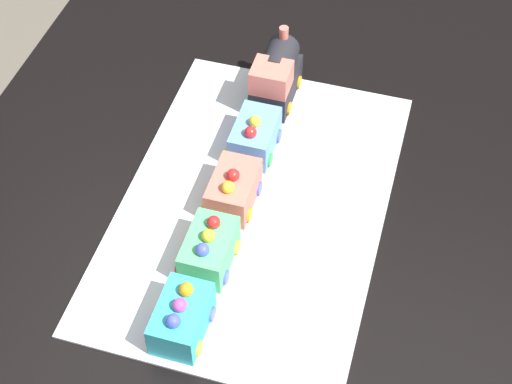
{
  "coord_description": "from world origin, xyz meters",
  "views": [
    {
      "loc": [
        0.75,
        0.22,
        1.69
      ],
      "look_at": [
        0.01,
        0.0,
        0.77
      ],
      "focal_mm": 54.96,
      "sensor_mm": 36.0,
      "label": 1
    }
  ],
  "objects_px": {
    "cake_locomotive": "(276,76)",
    "cake_car_flatbed_mint_green": "(209,249)",
    "cake_car_tanker_coral": "(233,190)",
    "cake_car_gondola_turquoise": "(182,318)",
    "dining_table": "(257,239)",
    "cake_car_hopper_sky_blue": "(255,136)"
  },
  "relations": [
    {
      "from": "cake_car_tanker_coral",
      "to": "cake_car_gondola_turquoise",
      "type": "xyz_separation_m",
      "value": [
        0.24,
        0.0,
        0.0
      ]
    },
    {
      "from": "cake_locomotive",
      "to": "cake_car_flatbed_mint_green",
      "type": "height_order",
      "value": "cake_locomotive"
    },
    {
      "from": "cake_locomotive",
      "to": "cake_car_hopper_sky_blue",
      "type": "bearing_deg",
      "value": -0.0
    },
    {
      "from": "cake_locomotive",
      "to": "cake_car_hopper_sky_blue",
      "type": "relative_size",
      "value": 1.4
    },
    {
      "from": "cake_car_tanker_coral",
      "to": "cake_car_gondola_turquoise",
      "type": "distance_m",
      "value": 0.24
    },
    {
      "from": "cake_car_tanker_coral",
      "to": "cake_car_gondola_turquoise",
      "type": "bearing_deg",
      "value": 0.0
    },
    {
      "from": "cake_locomotive",
      "to": "cake_car_tanker_coral",
      "type": "bearing_deg",
      "value": -0.0
    },
    {
      "from": "dining_table",
      "to": "cake_car_tanker_coral",
      "type": "height_order",
      "value": "cake_car_tanker_coral"
    },
    {
      "from": "cake_locomotive",
      "to": "cake_car_gondola_turquoise",
      "type": "xyz_separation_m",
      "value": [
        0.48,
        -0.0,
        -0.02
      ]
    },
    {
      "from": "dining_table",
      "to": "cake_car_gondola_turquoise",
      "type": "xyz_separation_m",
      "value": [
        0.25,
        -0.03,
        0.14
      ]
    },
    {
      "from": "cake_car_gondola_turquoise",
      "to": "cake_car_flatbed_mint_green",
      "type": "bearing_deg",
      "value": 180.0
    },
    {
      "from": "cake_locomotive",
      "to": "cake_car_gondola_turquoise",
      "type": "distance_m",
      "value": 0.48
    },
    {
      "from": "cake_locomotive",
      "to": "cake_car_flatbed_mint_green",
      "type": "bearing_deg",
      "value": -0.0
    },
    {
      "from": "cake_car_hopper_sky_blue",
      "to": "cake_car_gondola_turquoise",
      "type": "distance_m",
      "value": 0.35
    },
    {
      "from": "cake_car_tanker_coral",
      "to": "cake_car_flatbed_mint_green",
      "type": "bearing_deg",
      "value": 0.0
    },
    {
      "from": "dining_table",
      "to": "cake_car_gondola_turquoise",
      "type": "distance_m",
      "value": 0.29
    },
    {
      "from": "dining_table",
      "to": "cake_car_hopper_sky_blue",
      "type": "height_order",
      "value": "cake_car_hopper_sky_blue"
    },
    {
      "from": "cake_car_flatbed_mint_green",
      "to": "dining_table",
      "type": "bearing_deg",
      "value": 166.88
    },
    {
      "from": "cake_car_tanker_coral",
      "to": "cake_car_flatbed_mint_green",
      "type": "xyz_separation_m",
      "value": [
        0.12,
        0.0,
        0.0
      ]
    },
    {
      "from": "cake_car_hopper_sky_blue",
      "to": "cake_car_tanker_coral",
      "type": "distance_m",
      "value": 0.12
    },
    {
      "from": "cake_car_flatbed_mint_green",
      "to": "cake_car_gondola_turquoise",
      "type": "xyz_separation_m",
      "value": [
        0.12,
        0.0,
        0.0
      ]
    },
    {
      "from": "cake_locomotive",
      "to": "cake_car_hopper_sky_blue",
      "type": "xyz_separation_m",
      "value": [
        0.13,
        -0.0,
        -0.02
      ]
    }
  ]
}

